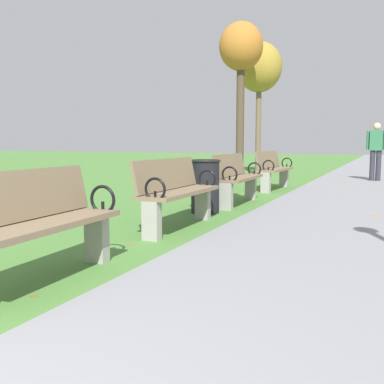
{
  "coord_description": "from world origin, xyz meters",
  "views": [
    {
      "loc": [
        2.0,
        -0.27,
        1.12
      ],
      "look_at": [
        -0.05,
        4.31,
        0.55
      ],
      "focal_mm": 41.69,
      "sensor_mm": 36.0,
      "label": 1
    }
  ],
  "objects_px": {
    "park_bench_4": "(237,177)",
    "tree_2": "(259,69)",
    "park_bench_2": "(35,224)",
    "trash_bin": "(205,186)",
    "park_bench_5": "(273,169)",
    "pedestrian_walking": "(376,148)",
    "park_bench_3": "(176,191)",
    "tree_1": "(241,52)"
  },
  "relations": [
    {
      "from": "pedestrian_walking",
      "to": "trash_bin",
      "type": "relative_size",
      "value": 1.93
    },
    {
      "from": "park_bench_5",
      "to": "trash_bin",
      "type": "xyz_separation_m",
      "value": [
        -0.15,
        -3.82,
        -0.06
      ]
    },
    {
      "from": "park_bench_3",
      "to": "park_bench_4",
      "type": "distance_m",
      "value": 2.45
    },
    {
      "from": "park_bench_4",
      "to": "tree_2",
      "type": "height_order",
      "value": "tree_2"
    },
    {
      "from": "park_bench_3",
      "to": "park_bench_5",
      "type": "height_order",
      "value": "same"
    },
    {
      "from": "park_bench_2",
      "to": "tree_1",
      "type": "distance_m",
      "value": 10.92
    },
    {
      "from": "pedestrian_walking",
      "to": "trash_bin",
      "type": "height_order",
      "value": "pedestrian_walking"
    },
    {
      "from": "park_bench_4",
      "to": "tree_2",
      "type": "distance_m",
      "value": 7.96
    },
    {
      "from": "park_bench_5",
      "to": "pedestrian_walking",
      "type": "height_order",
      "value": "pedestrian_walking"
    },
    {
      "from": "pedestrian_walking",
      "to": "trash_bin",
      "type": "distance_m",
      "value": 7.48
    },
    {
      "from": "park_bench_5",
      "to": "tree_2",
      "type": "height_order",
      "value": "tree_2"
    },
    {
      "from": "park_bench_2",
      "to": "tree_2",
      "type": "xyz_separation_m",
      "value": [
        -1.64,
        12.12,
        3.04
      ]
    },
    {
      "from": "tree_1",
      "to": "tree_2",
      "type": "xyz_separation_m",
      "value": [
        0.05,
        1.84,
        -0.21
      ]
    },
    {
      "from": "park_bench_4",
      "to": "trash_bin",
      "type": "bearing_deg",
      "value": -97.45
    },
    {
      "from": "park_bench_5",
      "to": "park_bench_4",
      "type": "bearing_deg",
      "value": -90.0
    },
    {
      "from": "park_bench_2",
      "to": "park_bench_4",
      "type": "bearing_deg",
      "value": 90.0
    },
    {
      "from": "park_bench_3",
      "to": "pedestrian_walking",
      "type": "relative_size",
      "value": 0.99
    },
    {
      "from": "park_bench_2",
      "to": "park_bench_4",
      "type": "relative_size",
      "value": 1.0
    },
    {
      "from": "park_bench_5",
      "to": "tree_2",
      "type": "xyz_separation_m",
      "value": [
        -1.64,
        4.48,
        3.04
      ]
    },
    {
      "from": "trash_bin",
      "to": "park_bench_3",
      "type": "bearing_deg",
      "value": -83.67
    },
    {
      "from": "park_bench_2",
      "to": "park_bench_5",
      "type": "xyz_separation_m",
      "value": [
        0.0,
        7.64,
        0.0
      ]
    },
    {
      "from": "park_bench_2",
      "to": "tree_1",
      "type": "relative_size",
      "value": 0.35
    },
    {
      "from": "park_bench_3",
      "to": "trash_bin",
      "type": "height_order",
      "value": "park_bench_3"
    },
    {
      "from": "park_bench_3",
      "to": "trash_bin",
      "type": "distance_m",
      "value": 1.34
    },
    {
      "from": "park_bench_2",
      "to": "pedestrian_walking",
      "type": "bearing_deg",
      "value": 79.14
    },
    {
      "from": "park_bench_3",
      "to": "trash_bin",
      "type": "xyz_separation_m",
      "value": [
        -0.15,
        1.33,
        -0.06
      ]
    },
    {
      "from": "park_bench_5",
      "to": "pedestrian_walking",
      "type": "bearing_deg",
      "value": 57.53
    },
    {
      "from": "tree_1",
      "to": "park_bench_4",
      "type": "bearing_deg",
      "value": -72.48
    },
    {
      "from": "park_bench_2",
      "to": "trash_bin",
      "type": "relative_size",
      "value": 1.92
    },
    {
      "from": "pedestrian_walking",
      "to": "park_bench_2",
      "type": "bearing_deg",
      "value": -100.86
    },
    {
      "from": "trash_bin",
      "to": "tree_2",
      "type": "bearing_deg",
      "value": 100.2
    },
    {
      "from": "park_bench_4",
      "to": "pedestrian_walking",
      "type": "relative_size",
      "value": 0.99
    },
    {
      "from": "pedestrian_walking",
      "to": "tree_1",
      "type": "bearing_deg",
      "value": -170.25
    },
    {
      "from": "tree_2",
      "to": "park_bench_3",
      "type": "bearing_deg",
      "value": -80.33
    },
    {
      "from": "park_bench_2",
      "to": "park_bench_3",
      "type": "distance_m",
      "value": 2.49
    },
    {
      "from": "park_bench_2",
      "to": "pedestrian_walking",
      "type": "height_order",
      "value": "pedestrian_walking"
    },
    {
      "from": "park_bench_5",
      "to": "trash_bin",
      "type": "bearing_deg",
      "value": -92.21
    },
    {
      "from": "tree_1",
      "to": "tree_2",
      "type": "height_order",
      "value": "tree_1"
    },
    {
      "from": "park_bench_3",
      "to": "tree_1",
      "type": "distance_m",
      "value": 8.61
    },
    {
      "from": "tree_1",
      "to": "park_bench_5",
      "type": "bearing_deg",
      "value": -57.52
    },
    {
      "from": "park_bench_2",
      "to": "pedestrian_walking",
      "type": "relative_size",
      "value": 1.0
    },
    {
      "from": "park_bench_4",
      "to": "tree_1",
      "type": "bearing_deg",
      "value": 107.52
    }
  ]
}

